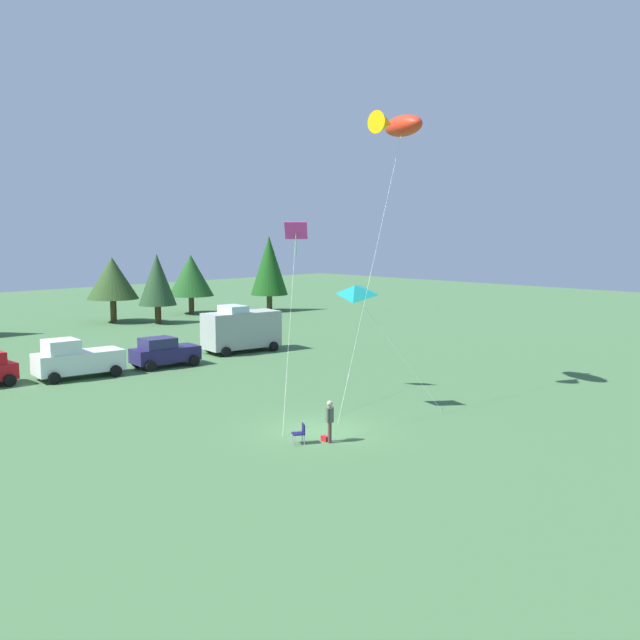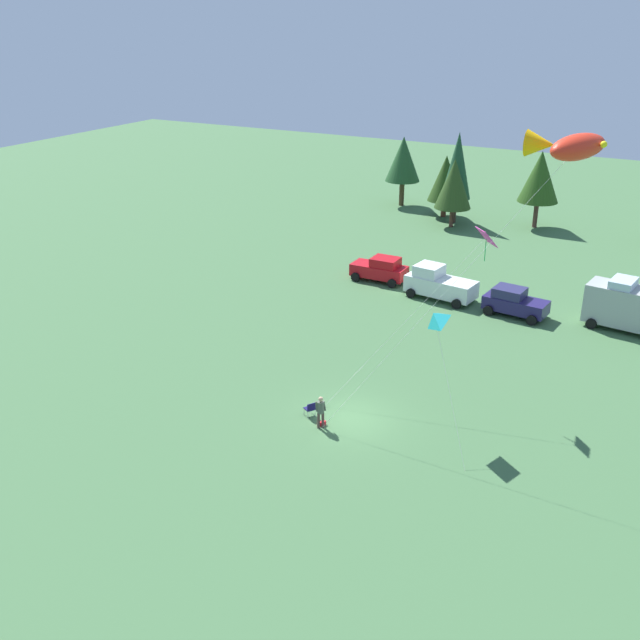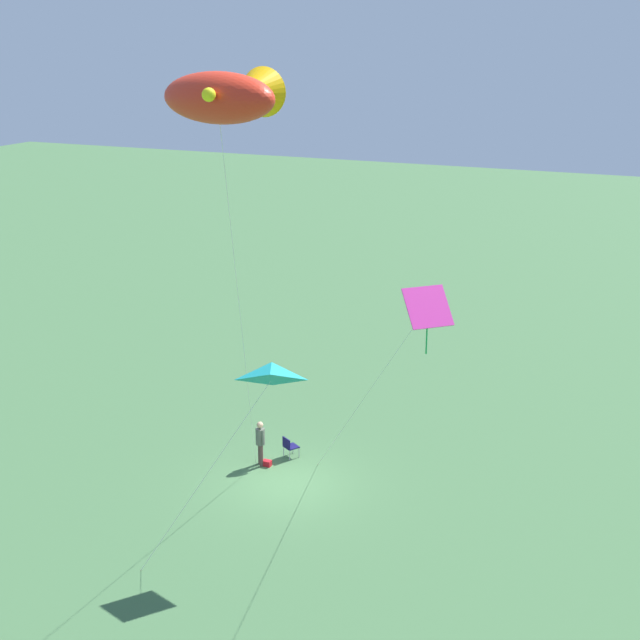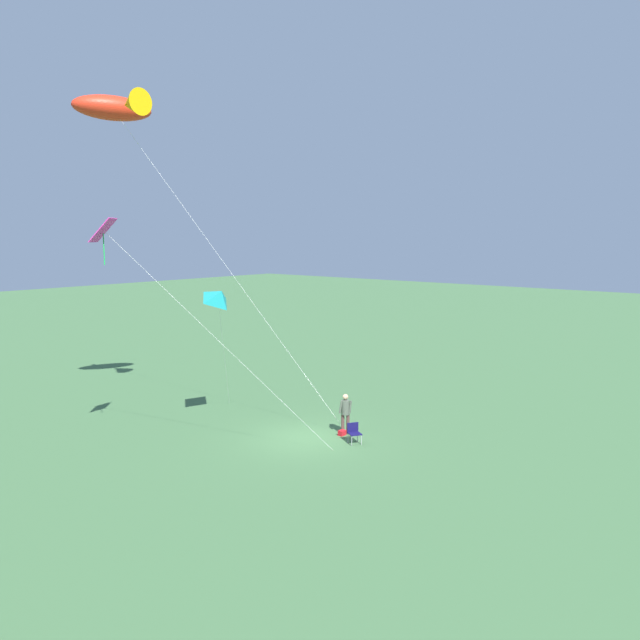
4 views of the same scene
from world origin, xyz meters
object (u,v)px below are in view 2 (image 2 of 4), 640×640
Objects in this scene: person_kite_flyer at (321,410)px; kite_diamond_rainbow at (483,241)px; van_motorhome_grey at (630,306)px; car_red_sedan at (380,269)px; truck_white_pickup at (439,284)px; kite_large_fish at (569,146)px; backpack_on_grass at (323,423)px; folding_chair at (310,408)px; car_navy_hatch at (514,302)px; kite_delta_teal at (433,318)px.

kite_diamond_rainbow is at bearing -74.50° from person_kite_flyer.
car_red_sedan is at bearing 4.59° from van_motorhome_grey.
van_motorhome_grey is (12.70, 0.41, 0.54)m from truck_white_pickup.
person_kite_flyer is 0.12× the size of kite_large_fish.
kite_large_fish is 7.74m from kite_diamond_rainbow.
kite_diamond_rainbow is at bearing 54.40° from backpack_on_grass.
van_motorhome_grey reaches higher than truck_white_pickup.
person_kite_flyer is 2.12× the size of folding_chair.
kite_diamond_rainbow is (6.29, -12.13, 7.29)m from truck_white_pickup.
van_motorhome_grey reaches higher than backpack_on_grass.
car_red_sedan is at bearing -43.73° from folding_chair.
person_kite_flyer is at bearing 67.53° from van_motorhome_grey.
kite_diamond_rainbow is (5.27, 7.36, 8.28)m from backpack_on_grass.
person_kite_flyer is 19.64m from car_navy_hatch.
van_motorhome_grey is 0.62× the size of kite_diamond_rainbow.
folding_chair is 19.22m from car_navy_hatch.
person_kite_flyer is 0.28× the size of kite_delta_teal.
backpack_on_grass is 0.05× the size of kite_delta_teal.
kite_delta_teal is (-0.04, -16.32, 4.83)m from car_navy_hatch.
folding_chair is 0.06× the size of kite_large_fish.
truck_white_pickup is 0.83× the size of kite_delta_teal.
kite_large_fish reaches higher than van_motorhome_grey.
person_kite_flyer is 0.33× the size of truck_white_pickup.
car_red_sedan is (-6.17, 21.08, -0.07)m from person_kite_flyer.
kite_diamond_rainbow reaches higher than folding_chair.
kite_large_fish reaches higher than person_kite_flyer.
folding_chair is at bearing 14.20° from person_kite_flyer.
van_motorhome_grey is (17.84, -0.94, 0.69)m from car_red_sedan.
van_motorhome_grey is at bearing -170.56° from truck_white_pickup.
backpack_on_grass is 21.75m from car_red_sedan.
person_kite_flyer is 23.29m from van_motorhome_grey.
car_navy_hatch is (4.56, 19.11, -0.07)m from person_kite_flyer.
car_red_sedan is at bearing 130.30° from kite_diamond_rainbow.
kite_large_fish is at bearing 89.62° from van_motorhome_grey.
kite_large_fish is at bearing -46.68° from car_red_sedan.
van_motorhome_grey is at bearing -2.58° from car_red_sedan.
kite_large_fish reaches higher than kite_diamond_rainbow.
kite_large_fish reaches higher than folding_chair.
car_navy_hatch is 7.21m from van_motorhome_grey.
kite_large_fish is at bearing 16.92° from kite_delta_teal.
car_red_sedan is at bearing 120.31° from kite_delta_teal.
folding_chair is 0.19× the size of car_navy_hatch.
truck_white_pickup is (-1.02, 19.49, 0.99)m from backpack_on_grass.
folding_chair is 0.19× the size of car_red_sedan.
truck_white_pickup reaches higher than car_navy_hatch.
folding_chair is 0.09× the size of kite_diamond_rainbow.
person_kite_flyer reaches higher than backpack_on_grass.
kite_large_fish reaches higher than kite_delta_teal.
kite_large_fish is at bearing -129.12° from folding_chair.
person_kite_flyer is at bearing -148.42° from kite_delta_teal.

